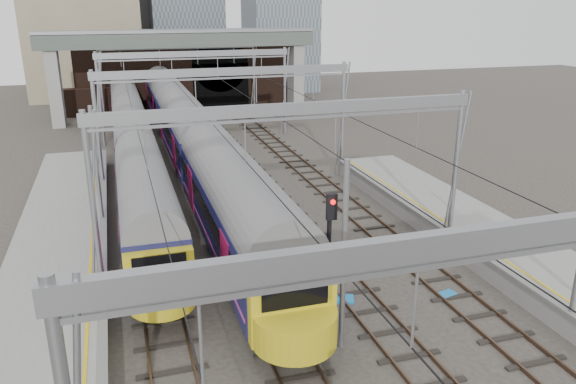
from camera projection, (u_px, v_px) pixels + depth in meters
name	position (u px, v px, depth m)	size (l,w,h in m)	color
ground	(364.00, 379.00, 18.50)	(160.00, 160.00, 0.00)	#38332D
platform_left	(37.00, 377.00, 17.73)	(4.32, 55.00, 1.12)	gray
tracks	(254.00, 220.00, 32.07)	(14.40, 80.00, 0.22)	#4C3828
overhead_line	(228.00, 89.00, 35.85)	(16.80, 80.00, 8.00)	gray
retaining_wall	(188.00, 71.00, 64.52)	(28.00, 2.75, 9.00)	black
overbridge	(181.00, 49.00, 57.82)	(28.00, 3.00, 9.25)	gray
train_main	(174.00, 111.00, 50.19)	(3.06, 70.63, 5.17)	black
train_second	(132.00, 137.00, 41.37)	(2.65, 45.98, 4.61)	black
signal_near_centre	(329.00, 245.00, 20.58)	(0.39, 0.48, 5.37)	black
equip_cover_a	(342.00, 299.00, 23.40)	(0.97, 0.68, 0.11)	#197AC2
equip_cover_b	(258.00, 242.00, 28.97)	(0.98, 0.69, 0.11)	#197AC2
equip_cover_c	(447.00, 294.00, 23.81)	(0.75, 0.53, 0.09)	#197AC2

